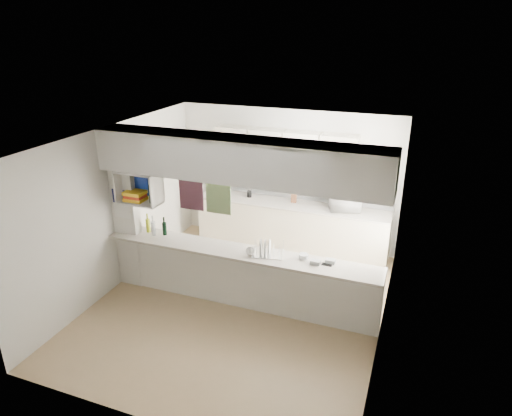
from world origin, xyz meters
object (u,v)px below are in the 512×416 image
at_px(microwave, 345,202).
at_px(bowl, 348,192).
at_px(dish_rack, 268,248).
at_px(wine_bottles, 151,227).

relative_size(microwave, bowl, 2.29).
xyz_separation_m(microwave, bowl, (0.03, 0.03, 0.18)).
bearing_deg(bowl, dish_rack, -109.69).
distance_m(microwave, dish_rack, 2.21).
relative_size(bowl, dish_rack, 0.47).
xyz_separation_m(bowl, wine_bottles, (-2.71, -2.10, -0.21)).
height_order(bowl, dish_rack, bowl).
bearing_deg(microwave, wine_bottles, 20.04).
height_order(dish_rack, wine_bottles, wine_bottles).
relative_size(microwave, dish_rack, 1.08).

